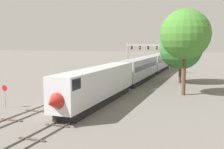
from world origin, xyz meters
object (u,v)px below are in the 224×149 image
trackside_tree_left (181,48)px  trackside_tree_mid (185,34)px  passenger_train (171,58)px  stop_sign (5,93)px  signal_gantry (148,51)px

trackside_tree_left → trackside_tree_mid: (1.88, -12.32, 2.34)m
passenger_train → trackside_tree_mid: 57.34m
stop_sign → trackside_tree_mid: (19.93, 16.14, 7.43)m
signal_gantry → trackside_tree_left: size_ratio=1.08×
trackside_tree_mid → stop_sign: bearing=-141.0°
trackside_tree_left → trackside_tree_mid: trackside_tree_mid is taller
passenger_train → trackside_tree_left: bearing=-79.6°
passenger_train → stop_sign: (-10.00, -72.22, -0.74)m
signal_gantry → stop_sign: bearing=-99.7°
passenger_train → trackside_tree_mid: size_ratio=11.66×
passenger_train → trackside_tree_left: trackside_tree_left is taller
stop_sign → trackside_tree_mid: bearing=39.0°
trackside_tree_mid → signal_gantry: bearing=112.7°
stop_sign → trackside_tree_left: (18.05, 28.46, 5.09)m
stop_sign → trackside_tree_left: size_ratio=0.26×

